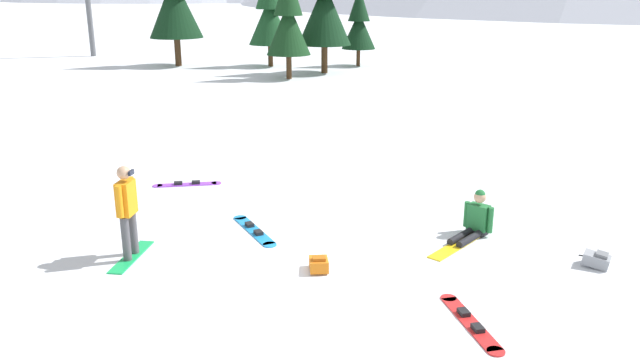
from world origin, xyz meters
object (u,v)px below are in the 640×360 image
object	(u,v)px
snowboarder_foreground	(127,210)
pine_tree_twin	(269,11)
backpack_orange	(319,264)
pine_tree_slender	(325,2)
backpack_grey	(597,259)
loose_snowboard_near_right	(254,230)
snowboarder_midground	(474,222)
pine_tree_short	(288,18)
pine_tree_leaning	(359,23)
loose_snowboard_far_spare	(470,322)
loose_snowboard_near_left	(187,184)

from	to	relation	value
snowboarder_foreground	pine_tree_twin	bearing A→B (deg)	97.79
backpack_orange	pine_tree_slender	bearing A→B (deg)	98.17
pine_tree_slender	backpack_orange	bearing A→B (deg)	-81.83
snowboarder_foreground	backpack_grey	xyz separation A→B (m)	(8.31, 0.88, -0.79)
loose_snowboard_near_right	pine_tree_twin	bearing A→B (deg)	102.30
pine_tree_twin	snowboarder_midground	bearing A→B (deg)	-68.62
pine_tree_short	pine_tree_twin	xyz separation A→B (m)	(-2.14, 4.97, 0.12)
snowboarder_midground	pine_tree_twin	size ratio (longest dim) A/B	0.29
backpack_orange	backpack_grey	xyz separation A→B (m)	(4.83, 0.91, 0.01)
loose_snowboard_near_right	pine_tree_leaning	distance (m)	27.06
loose_snowboard_far_spare	snowboarder_midground	bearing A→B (deg)	85.21
backpack_grey	pine_tree_short	bearing A→B (deg)	114.58
backpack_grey	pine_tree_leaning	world-z (taller)	pine_tree_leaning
snowboarder_midground	pine_tree_leaning	distance (m)	27.09
snowboarder_foreground	backpack_orange	size ratio (longest dim) A/B	3.15
backpack_orange	backpack_grey	distance (m)	4.92
pine_tree_leaning	pine_tree_short	distance (m)	6.69
loose_snowboard_near_right	backpack_orange	bearing A→B (deg)	-45.59
backpack_grey	pine_tree_short	xyz separation A→B (m)	(-9.94, 21.73, 2.95)
pine_tree_short	pine_tree_twin	distance (m)	5.41
loose_snowboard_near_left	loose_snowboard_near_right	xyz separation A→B (m)	(2.42, -2.73, -0.00)
loose_snowboard_near_left	backpack_grey	xyz separation A→B (m)	(8.83, -3.43, 0.11)
snowboarder_foreground	pine_tree_slender	xyz separation A→B (m)	(-0.13, 25.10, 2.90)
loose_snowboard_far_spare	loose_snowboard_near_right	distance (m)	5.09
backpack_grey	pine_tree_short	world-z (taller)	pine_tree_short
snowboarder_midground	loose_snowboard_near_left	world-z (taller)	snowboarder_midground
loose_snowboard_near_left	pine_tree_slender	size ratio (longest dim) A/B	0.24
backpack_grey	pine_tree_slender	bearing A→B (deg)	109.21
snowboarder_midground	backpack_grey	xyz separation A→B (m)	(2.05, -1.09, -0.18)
snowboarder_midground	loose_snowboard_near_right	distance (m)	4.38
loose_snowboard_far_spare	pine_tree_twin	xyz separation A→B (m)	(-9.74, 29.04, 3.18)
loose_snowboard_near_right	pine_tree_twin	size ratio (longest dim) A/B	0.29
loose_snowboard_near_left	backpack_grey	distance (m)	9.47
loose_snowboard_near_left	loose_snowboard_far_spare	world-z (taller)	same
pine_tree_leaning	pine_tree_slender	bearing A→B (deg)	-114.52
snowboarder_midground	pine_tree_leaning	world-z (taller)	pine_tree_leaning
snowboarder_foreground	snowboarder_midground	bearing A→B (deg)	17.48
snowboarder_midground	backpack_orange	xyz separation A→B (m)	(-2.78, -2.00, -0.19)
pine_tree_slender	snowboarder_foreground	bearing A→B (deg)	-89.70
loose_snowboard_far_spare	pine_tree_leaning	bearing A→B (deg)	98.60
pine_tree_short	pine_tree_twin	size ratio (longest dim) A/B	0.96
backpack_orange	pine_tree_leaning	world-z (taller)	pine_tree_leaning
snowboarder_foreground	loose_snowboard_far_spare	world-z (taller)	snowboarder_foreground
backpack_orange	backpack_grey	bearing A→B (deg)	10.64
loose_snowboard_near_right	pine_tree_short	distance (m)	21.54
backpack_grey	loose_snowboard_near_left	bearing A→B (deg)	158.75
snowboarder_foreground	backpack_orange	xyz separation A→B (m)	(3.48, -0.03, -0.79)
loose_snowboard_near_left	loose_snowboard_far_spare	xyz separation A→B (m)	(6.49, -5.78, -0.00)
loose_snowboard_near_right	pine_tree_short	xyz separation A→B (m)	(-3.53, 21.03, 3.06)
pine_tree_leaning	pine_tree_slender	size ratio (longest dim) A/B	0.66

